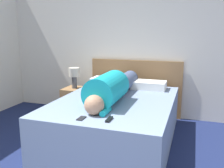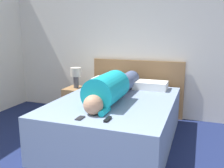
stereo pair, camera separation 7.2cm
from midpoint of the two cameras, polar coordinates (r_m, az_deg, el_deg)
The scene contains 10 objects.
wall_back at distance 4.50m, azimuth 6.27°, elevation 9.13°, with size 6.37×0.06×2.60m.
bed at distance 3.53m, azimuth 0.22°, elevation -8.24°, with size 1.54×2.09×0.60m.
headboard at distance 4.56m, azimuth 4.85°, elevation -0.89°, with size 1.66×0.04×1.01m.
nightstand at distance 4.60m, azimuth -8.89°, elevation -4.07°, with size 0.38×0.42×0.52m.
table_lamp at distance 4.48m, azimuth -9.10°, elevation 2.14°, with size 0.19×0.19×0.37m.
person_lying at distance 3.37m, azimuth -0.52°, elevation -0.89°, with size 0.39×1.76×0.39m.
pillow_near_headboard at distance 4.26m, azimuth -1.29°, elevation 0.47°, with size 0.57×0.33×0.14m.
pillow_second at distance 4.09m, azimuth 7.94°, elevation -0.24°, with size 0.54×0.33×0.13m.
tv_remote at distance 2.65m, azimuth -1.45°, elevation -8.08°, with size 0.04×0.15×0.02m.
cell_phone at distance 2.72m, azimuth -7.79°, elevation -7.78°, with size 0.06×0.13×0.01m.
Camera 1 is at (0.92, -0.38, 1.52)m, focal length 40.00 mm.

